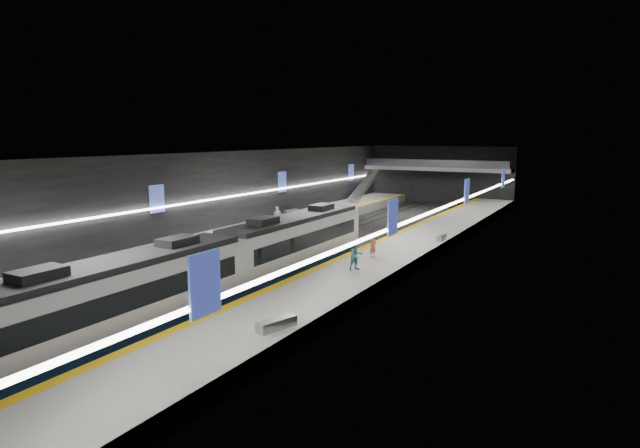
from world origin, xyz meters
The scene contains 24 objects.
ground centered at (0.00, 0.00, 0.00)m, with size 70.00×70.00×0.00m, color black.
ceiling centered at (0.00, 0.00, 8.00)m, with size 20.00×70.00×0.04m, color beige.
wall_left centered at (-10.00, 0.00, 4.00)m, with size 0.04×70.00×8.00m, color black.
wall_right centered at (10.00, 0.00, 4.00)m, with size 0.04×70.00×8.00m, color black.
wall_back centered at (0.00, 35.00, 4.00)m, with size 20.00×0.04×8.00m, color black.
platform_left centered at (-7.50, 0.00, 0.50)m, with size 5.00×70.00×1.00m, color slate.
tile_surface_left centered at (-7.50, 0.00, 1.01)m, with size 5.00×70.00×0.02m, color #B5B5AF.
tactile_strip_left centered at (-5.30, 0.00, 1.02)m, with size 0.60×70.00×0.02m, color yellow.
platform_right centered at (7.50, 0.00, 0.50)m, with size 5.00×70.00×1.00m, color slate.
tile_surface_right centered at (7.50, 0.00, 1.01)m, with size 5.00×70.00×0.02m, color #B5B5AF.
tactile_strip_right centered at (5.30, 0.00, 1.02)m, with size 0.60×70.00×0.02m, color yellow.
rails centered at (0.00, 0.00, 0.06)m, with size 6.52×70.00×0.12m.
train centered at (2.50, -14.88, 2.20)m, with size 2.69×30.04×3.60m.
ad_posters centered at (0.00, 1.00, 4.50)m, with size 19.94×53.50×2.20m.
cove_light_left centered at (-9.80, 0.00, 3.80)m, with size 0.25×68.60×0.12m, color white.
cove_light_right centered at (9.80, 0.00, 3.80)m, with size 0.25×68.60×0.12m, color white.
mezzanine_bridge centered at (0.00, 32.93, 5.04)m, with size 20.00×3.00×1.50m.
escalator centered at (-7.50, 26.00, 2.90)m, with size 1.20×8.00×0.60m, color #99999E.
bench_left_far centered at (-9.32, 10.80, 1.22)m, with size 0.51×1.84×0.45m, color #99999E.
bench_right_near centered at (9.15, -19.61, 1.24)m, with size 0.54×1.96×0.48m, color #99999E.
bench_right_far centered at (9.50, 4.00, 1.21)m, with size 0.47×1.70×0.42m, color #99999E.
passenger_right_a centered at (7.21, -4.68, 1.82)m, with size 0.60×0.39×1.65m, color #D3584E.
passenger_right_b centered at (7.68, -8.41, 1.94)m, with size 0.91×0.71×1.87m, color #529EB2.
passenger_left_a centered at (-5.67, 2.64, 1.97)m, with size 1.14×0.48×1.95m, color #BCB5AC.
Camera 1 is at (21.76, -38.25, 9.41)m, focal length 30.00 mm.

